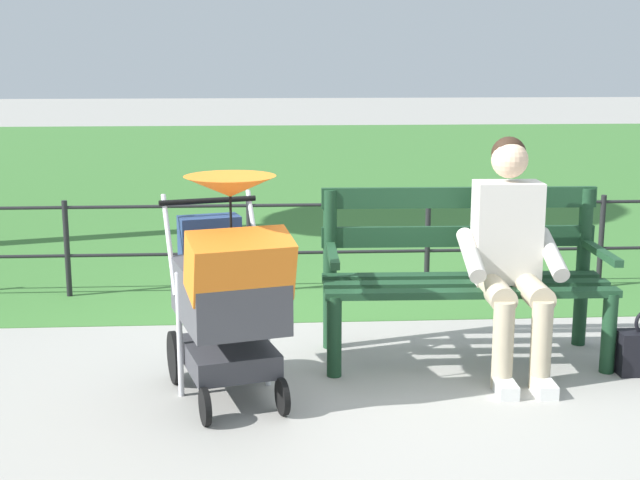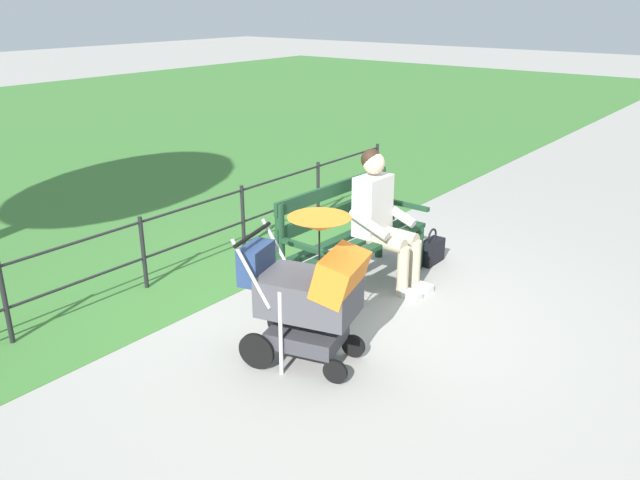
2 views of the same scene
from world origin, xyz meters
name	(u,v)px [view 1 (image 1 of 2)]	position (x,y,z in m)	size (l,w,h in m)	color
ground_plane	(362,364)	(0.00, 0.00, 0.00)	(60.00, 60.00, 0.00)	#9E9B93
grass_lawn	(299,167)	(0.00, -8.80, 0.00)	(40.00, 16.00, 0.01)	#3D7533
park_bench	(463,267)	(-0.59, -0.12, 0.53)	(1.61, 0.64, 0.96)	#193D23
person_on_bench	(511,249)	(-0.80, 0.11, 0.68)	(0.54, 0.74, 1.28)	tan
stroller	(229,286)	(0.72, 0.48, 0.59)	(0.71, 0.98, 1.15)	black
park_fence	(339,236)	(0.00, -1.55, 0.42)	(6.53, 0.04, 0.70)	black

